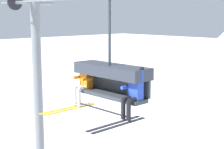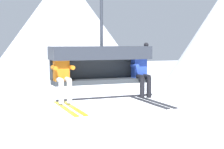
# 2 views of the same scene
# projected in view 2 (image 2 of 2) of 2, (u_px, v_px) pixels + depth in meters

# --- Properties ---
(mountain_peak_central) EXTENTS (23.79, 23.79, 16.30)m
(mountain_peak_central) POSITION_uv_depth(u_px,v_px,m) (65.00, 30.00, 48.18)
(mountain_peak_central) COLOR white
(mountain_peak_central) RESTS_ON ground_plane
(mountain_peak_east) EXTENTS (17.32, 17.32, 13.95)m
(mountain_peak_east) POSITION_uv_depth(u_px,v_px,m) (220.00, 39.00, 54.61)
(mountain_peak_east) COLOR silver
(mountain_peak_east) RESTS_ON ground_plane
(chairlift_chair) EXTENTS (2.32, 0.74, 2.96)m
(chairlift_chair) POSITION_uv_depth(u_px,v_px,m) (100.00, 59.00, 7.89)
(chairlift_chair) COLOR #33383D
(skier_orange) EXTENTS (0.46, 1.70, 1.23)m
(skier_orange) POSITION_uv_depth(u_px,v_px,m) (63.00, 74.00, 7.36)
(skier_orange) COLOR orange
(skier_blue) EXTENTS (0.48, 1.70, 1.34)m
(skier_blue) POSITION_uv_depth(u_px,v_px,m) (141.00, 70.00, 8.08)
(skier_blue) COLOR #2847B7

